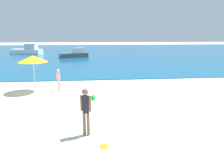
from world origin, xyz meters
The scene contains 8 objects.
water centered at (0.00, 43.91, 0.03)m, with size 160.00×60.00×0.06m, color #14567F.
person_standing centered at (-1.70, 5.07, 0.99)m, with size 0.38×0.23×1.74m.
frisbee centered at (-1.12, 4.22, 0.01)m, with size 0.30×0.30×0.03m, color orange.
person_distant centered at (-3.60, 10.91, 0.84)m, with size 0.20×0.31×1.48m.
boat_near centered at (-4.23, 30.59, 0.57)m, with size 4.59×2.87×1.49m.
boat_far centered at (-13.46, 37.03, 0.74)m, with size 6.07×3.39×1.97m.
beach_ball centered at (-1.44, 9.08, 0.14)m, with size 0.29×0.29×0.29m, color green.
beach_umbrella centered at (-5.13, 11.23, 2.08)m, with size 1.81×1.81×2.29m.
Camera 1 is at (-1.42, -1.51, 3.51)m, focal length 31.75 mm.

